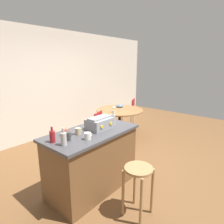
{
  "coord_description": "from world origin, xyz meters",
  "views": [
    {
      "loc": [
        -2.77,
        -2.06,
        1.88
      ],
      "look_at": [
        0.13,
        0.37,
        0.91
      ],
      "focal_mm": 31.0,
      "sensor_mm": 36.0,
      "label": 1
    }
  ],
  "objects_px": {
    "wooden_stool": "(138,180)",
    "bottle_1": "(113,120)",
    "wine_glass": "(114,108)",
    "cup_3": "(78,131)",
    "toolbox": "(100,123)",
    "cup_2": "(88,136)",
    "bottle_0": "(52,136)",
    "dining_table": "(120,116)",
    "cup_0": "(65,132)",
    "folding_chair_near": "(104,129)",
    "cup_1": "(68,136)",
    "serving_bowl": "(120,106)",
    "kitchen_island": "(92,160)",
    "folding_chair_far": "(129,111)",
    "bottle_2": "(64,139)"
  },
  "relations": [
    {
      "from": "dining_table",
      "to": "folding_chair_near",
      "type": "relative_size",
      "value": 1.32
    },
    {
      "from": "toolbox",
      "to": "cup_0",
      "type": "height_order",
      "value": "toolbox"
    },
    {
      "from": "bottle_0",
      "to": "cup_2",
      "type": "relative_size",
      "value": 1.65
    },
    {
      "from": "cup_3",
      "to": "bottle_0",
      "type": "bearing_deg",
      "value": 175.44
    },
    {
      "from": "wine_glass",
      "to": "serving_bowl",
      "type": "bearing_deg",
      "value": 23.19
    },
    {
      "from": "bottle_1",
      "to": "cup_0",
      "type": "bearing_deg",
      "value": 164.23
    },
    {
      "from": "wine_glass",
      "to": "cup_3",
      "type": "bearing_deg",
      "value": -155.25
    },
    {
      "from": "serving_bowl",
      "to": "bottle_0",
      "type": "bearing_deg",
      "value": -159.37
    },
    {
      "from": "cup_0",
      "to": "serving_bowl",
      "type": "distance_m",
      "value": 2.58
    },
    {
      "from": "wooden_stool",
      "to": "serving_bowl",
      "type": "xyz_separation_m",
      "value": [
        2.07,
        1.9,
        0.3
      ]
    },
    {
      "from": "toolbox",
      "to": "cup_0",
      "type": "bearing_deg",
      "value": 163.61
    },
    {
      "from": "kitchen_island",
      "to": "bottle_0",
      "type": "xyz_separation_m",
      "value": [
        -0.58,
        0.09,
        0.53
      ]
    },
    {
      "from": "cup_3",
      "to": "wine_glass",
      "type": "bearing_deg",
      "value": 24.75
    },
    {
      "from": "bottle_0",
      "to": "bottle_1",
      "type": "relative_size",
      "value": 0.84
    },
    {
      "from": "cup_3",
      "to": "serving_bowl",
      "type": "xyz_separation_m",
      "value": [
        2.26,
        1.02,
        -0.18
      ]
    },
    {
      "from": "dining_table",
      "to": "folding_chair_far",
      "type": "xyz_separation_m",
      "value": [
        0.77,
        0.26,
        -0.06
      ]
    },
    {
      "from": "bottle_2",
      "to": "cup_3",
      "type": "height_order",
      "value": "bottle_2"
    },
    {
      "from": "bottle_0",
      "to": "cup_2",
      "type": "bearing_deg",
      "value": -38.02
    },
    {
      "from": "dining_table",
      "to": "folding_chair_far",
      "type": "relative_size",
      "value": 1.31
    },
    {
      "from": "cup_2",
      "to": "wine_glass",
      "type": "relative_size",
      "value": 0.85
    },
    {
      "from": "cup_1",
      "to": "serving_bowl",
      "type": "relative_size",
      "value": 0.63
    },
    {
      "from": "dining_table",
      "to": "wine_glass",
      "type": "bearing_deg",
      "value": -168.62
    },
    {
      "from": "dining_table",
      "to": "serving_bowl",
      "type": "relative_size",
      "value": 6.4
    },
    {
      "from": "folding_chair_near",
      "to": "cup_1",
      "type": "distance_m",
      "value": 1.67
    },
    {
      "from": "wine_glass",
      "to": "toolbox",
      "type": "bearing_deg",
      "value": -147.91
    },
    {
      "from": "dining_table",
      "to": "serving_bowl",
      "type": "xyz_separation_m",
      "value": [
        0.2,
        0.16,
        0.21
      ]
    },
    {
      "from": "wine_glass",
      "to": "bottle_0",
      "type": "bearing_deg",
      "value": -159.99
    },
    {
      "from": "wooden_stool",
      "to": "bottle_1",
      "type": "distance_m",
      "value": 1.01
    },
    {
      "from": "cup_0",
      "to": "bottle_0",
      "type": "bearing_deg",
      "value": -165.07
    },
    {
      "from": "bottle_0",
      "to": "cup_0",
      "type": "distance_m",
      "value": 0.25
    },
    {
      "from": "dining_table",
      "to": "cup_0",
      "type": "bearing_deg",
      "value": -160.6
    },
    {
      "from": "toolbox",
      "to": "bottle_0",
      "type": "height_order",
      "value": "bottle_0"
    },
    {
      "from": "wooden_stool",
      "to": "cup_2",
      "type": "xyz_separation_m",
      "value": [
        -0.23,
        0.64,
        0.48
      ]
    },
    {
      "from": "folding_chair_near",
      "to": "folding_chair_far",
      "type": "relative_size",
      "value": 1.0
    },
    {
      "from": "toolbox",
      "to": "kitchen_island",
      "type": "bearing_deg",
      "value": 179.4
    },
    {
      "from": "toolbox",
      "to": "wine_glass",
      "type": "relative_size",
      "value": 2.73
    },
    {
      "from": "bottle_2",
      "to": "cup_1",
      "type": "bearing_deg",
      "value": 34.62
    },
    {
      "from": "wooden_stool",
      "to": "cup_1",
      "type": "relative_size",
      "value": 5.77
    },
    {
      "from": "kitchen_island",
      "to": "toolbox",
      "type": "relative_size",
      "value": 3.54
    },
    {
      "from": "wooden_stool",
      "to": "bottle_0",
      "type": "distance_m",
      "value": 1.18
    },
    {
      "from": "wooden_stool",
      "to": "cup_3",
      "type": "distance_m",
      "value": 1.01
    },
    {
      "from": "cup_1",
      "to": "cup_3",
      "type": "bearing_deg",
      "value": 16.3
    },
    {
      "from": "bottle_1",
      "to": "cup_3",
      "type": "distance_m",
      "value": 0.63
    },
    {
      "from": "kitchen_island",
      "to": "cup_0",
      "type": "distance_m",
      "value": 0.63
    },
    {
      "from": "bottle_2",
      "to": "serving_bowl",
      "type": "distance_m",
      "value": 2.87
    },
    {
      "from": "toolbox",
      "to": "cup_2",
      "type": "bearing_deg",
      "value": -156.58
    },
    {
      "from": "toolbox",
      "to": "cup_0",
      "type": "xyz_separation_m",
      "value": [
        -0.52,
        0.15,
        -0.03
      ]
    },
    {
      "from": "cup_1",
      "to": "dining_table",
      "type": "bearing_deg",
      "value": 22.3
    },
    {
      "from": "wooden_stool",
      "to": "bottle_1",
      "type": "bearing_deg",
      "value": 60.3
    },
    {
      "from": "toolbox",
      "to": "wooden_stool",
      "type": "bearing_deg",
      "value": -102.9
    }
  ]
}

